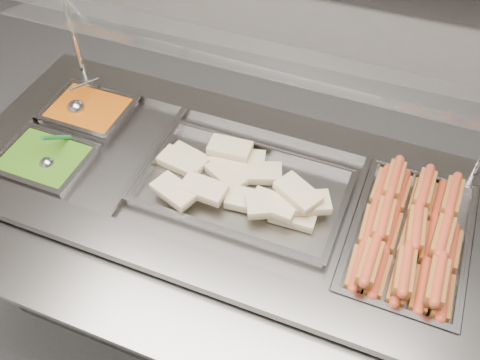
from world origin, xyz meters
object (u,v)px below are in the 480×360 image
(sneeze_guard, at_px, (251,56))
(serving_spoon, at_px, (49,159))
(steam_counter, at_px, (229,254))
(pan_wraps, at_px, (243,190))
(pan_hotdogs, at_px, (407,243))
(ladle, at_px, (77,107))

(sneeze_guard, xyz_separation_m, serving_spoon, (-0.67, -0.38, -0.38))
(steam_counter, height_order, pan_wraps, pan_wraps)
(steam_counter, relative_size, pan_wraps, 2.76)
(pan_hotdogs, bearing_deg, pan_wraps, 178.78)
(sneeze_guard, distance_m, ladle, 0.84)
(serving_spoon, bearing_deg, pan_wraps, 11.30)
(pan_wraps, bearing_deg, sneeze_guard, 104.13)
(pan_hotdogs, relative_size, serving_spoon, 3.20)
(pan_wraps, height_order, ladle, ladle)
(steam_counter, distance_m, pan_wraps, 0.46)
(pan_wraps, height_order, serving_spoon, serving_spoon)
(steam_counter, xyz_separation_m, serving_spoon, (-0.67, -0.15, 0.50))
(pan_hotdogs, distance_m, ladle, 1.42)
(steam_counter, xyz_separation_m, pan_wraps, (0.06, -0.00, 0.46))
(steam_counter, relative_size, sneeze_guard, 1.15)
(steam_counter, relative_size, serving_spoon, 10.88)
(pan_wraps, distance_m, serving_spoon, 0.75)
(pan_wraps, relative_size, ladle, 3.43)
(sneeze_guard, height_order, serving_spoon, sneeze_guard)
(sneeze_guard, bearing_deg, pan_wraps, -75.87)
(ladle, xyz_separation_m, serving_spoon, (0.07, -0.30, 0.00))
(ladle, bearing_deg, sneeze_guard, 6.10)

